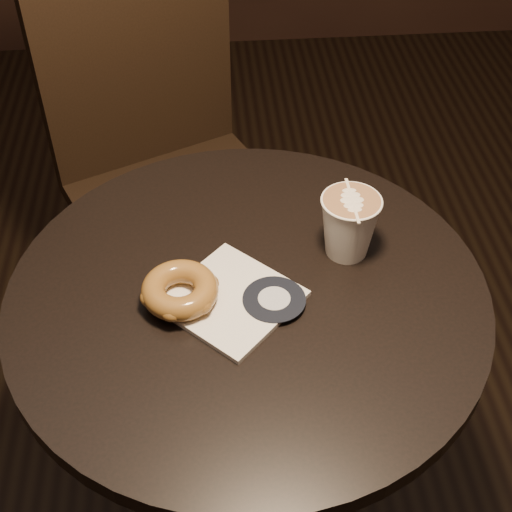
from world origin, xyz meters
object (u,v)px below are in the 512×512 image
object	(u,v)px
doughnut	(180,290)
cafe_table	(248,372)
chair	(160,138)
pastry_bag	(231,299)
latte_cup	(349,226)

from	to	relation	value
doughnut	cafe_table	bearing A→B (deg)	11.52
chair	pastry_bag	xyz separation A→B (m)	(0.12, -0.63, 0.14)
cafe_table	doughnut	bearing A→B (deg)	-168.48
cafe_table	latte_cup	bearing A→B (deg)	23.12
cafe_table	pastry_bag	xyz separation A→B (m)	(-0.02, -0.02, 0.20)
chair	latte_cup	distance (m)	0.65
pastry_bag	doughnut	size ratio (longest dim) A/B	1.49
pastry_bag	cafe_table	bearing A→B (deg)	-3.01
chair	doughnut	xyz separation A→B (m)	(0.05, -0.62, 0.17)
latte_cup	pastry_bag	bearing A→B (deg)	-153.56
cafe_table	latte_cup	world-z (taller)	latte_cup
latte_cup	doughnut	bearing A→B (deg)	-161.12
cafe_table	doughnut	size ratio (longest dim) A/B	6.89
pastry_bag	doughnut	world-z (taller)	doughnut
chair	doughnut	world-z (taller)	chair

